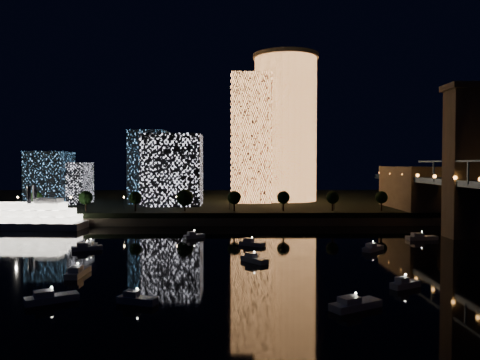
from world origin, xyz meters
name	(u,v)px	position (x,y,z in m)	size (l,w,h in m)	color
ground	(281,275)	(0.00, 0.00, 0.00)	(520.00, 520.00, 0.00)	black
far_bank	(252,202)	(0.00, 160.00, 2.50)	(420.00, 160.00, 5.00)	black
seawall	(260,221)	(0.00, 82.00, 1.50)	(420.00, 6.00, 3.00)	#6B5E4C
tower_cylindrical	(285,128)	(16.79, 142.33, 42.88)	(34.00, 34.00, 75.51)	#FF9C51
tower_rectangular	(251,139)	(-1.69, 133.18, 36.69)	(19.92, 19.92, 63.39)	#FF9C51
midrise_blocks	(129,172)	(-60.14, 123.58, 20.17)	(81.18, 37.99, 35.37)	silver
riverboat	(9,217)	(-94.15, 74.18, 4.24)	(55.52, 14.86, 16.55)	silver
motorboats	(244,261)	(-8.02, 10.01, 0.81)	(134.54, 80.85, 2.78)	silver
esplanade_trees	(168,198)	(-36.64, 88.00, 10.46)	(165.62, 6.83, 8.91)	black
street_lamps	(177,200)	(-34.00, 94.00, 9.02)	(132.70, 0.70, 5.65)	black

